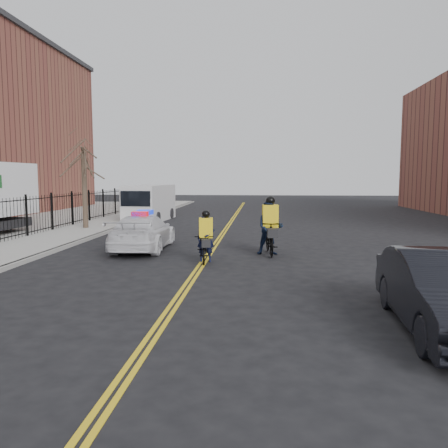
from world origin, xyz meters
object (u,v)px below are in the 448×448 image
Objects in this scene: dark_sedan at (444,292)px; cargo_van at (149,203)px; cyclist_near at (206,244)px; cyclist_far at (270,232)px.

cargo_van is at bearing 121.19° from dark_sedan.
dark_sedan is 2.42× the size of cyclist_near.
cyclist_far reaches higher than cyclist_near.
cargo_van reaches higher than cyclist_near.
cyclist_far is (7.80, -12.42, -0.30)m from cargo_van.
dark_sedan is 8.31m from cyclist_near.
cargo_van reaches higher than dark_sedan.
cyclist_near is at bearing 132.50° from dark_sedan.
cargo_van is at bearing 117.06° from cyclist_far.
dark_sedan is 8.56m from cyclist_far.
cyclist_near is at bearing -149.74° from cyclist_far.
cargo_van is (-10.85, 20.42, 0.42)m from dark_sedan.
cyclist_far reaches higher than dark_sedan.
cyclist_far is (-3.05, 8.00, 0.12)m from dark_sedan.
cyclist_near is (-5.26, 6.43, -0.13)m from dark_sedan.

